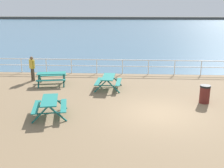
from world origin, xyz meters
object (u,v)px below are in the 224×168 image
Objects in this scene: picnic_table_near_right at (50,104)px; litter_bin at (205,94)px; picnic_table_mid_centre at (108,80)px; picnic_table_near_left at (52,76)px; visitor at (32,67)px.

picnic_table_near_right is 2.19× the size of litter_bin.
picnic_table_near_right is 7.87m from litter_bin.
picnic_table_near_left is at bearing 81.59° from picnic_table_mid_centre.
visitor is 1.75× the size of litter_bin.
visitor reaches higher than litter_bin.
litter_bin reaches higher than picnic_table_mid_centre.
picnic_table_near_right is 1.25× the size of visitor.
visitor is at bearing 75.47° from picnic_table_mid_centre.
picnic_table_mid_centre is 5.49m from visitor.
picnic_table_mid_centre is at bearing -68.90° from visitor.
picnic_table_near_right and picnic_table_mid_centre have the same top height.
picnic_table_mid_centre is 1.12× the size of visitor.
picnic_table_near_left and picnic_table_near_right have the same top height.
visitor is 11.11m from litter_bin.
picnic_table_near_right is 5.02m from picnic_table_mid_centre.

